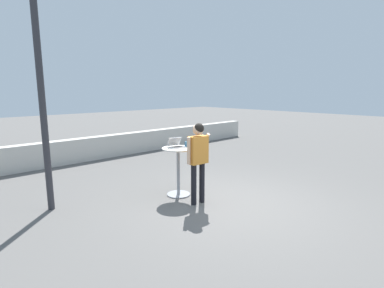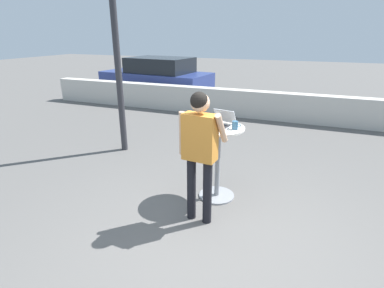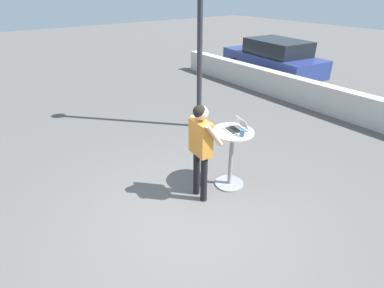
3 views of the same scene
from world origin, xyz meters
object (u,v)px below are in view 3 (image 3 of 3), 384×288
object	(u,v)px
cafe_table	(231,152)
coffee_mug	(242,133)
standing_person	(201,142)
laptop	(236,128)
parked_car_near_street	(273,59)

from	to	relation	value
cafe_table	coffee_mug	world-z (taller)	coffee_mug
coffee_mug	standing_person	distance (m)	0.67
laptop	parked_car_near_street	size ratio (longest dim) A/B	0.09
laptop	coffee_mug	distance (m)	0.23
laptop	parked_car_near_street	bearing A→B (deg)	124.81
laptop	coffee_mug	xyz separation A→B (m)	(0.21, -0.08, 0.01)
standing_person	parked_car_near_street	distance (m)	7.77
parked_car_near_street	cafe_table	bearing A→B (deg)	-55.57
cafe_table	coffee_mug	bearing A→B (deg)	-4.33
cafe_table	parked_car_near_street	size ratio (longest dim) A/B	0.26
cafe_table	standing_person	world-z (taller)	standing_person
laptop	standing_person	distance (m)	0.70
laptop	standing_person	xyz separation A→B (m)	(-0.05, -0.70, -0.07)
cafe_table	parked_car_near_street	bearing A→B (deg)	124.43
cafe_table	laptop	world-z (taller)	laptop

